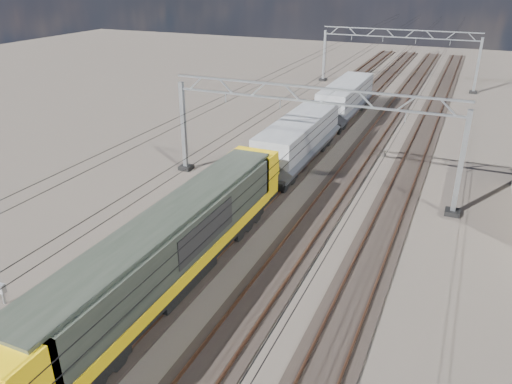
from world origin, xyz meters
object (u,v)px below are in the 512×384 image
at_px(hopper_wagon_lead, 299,138).
at_px(catenary_gantry_far, 397,56).
at_px(catenary_gantry_mid, 308,135).
at_px(hopper_wagon_mid, 346,98).
at_px(locomotive, 171,246).
at_px(trackside_cabinet, 1,289).

bearing_deg(hopper_wagon_lead, catenary_gantry_far, 86.41).
distance_m(catenary_gantry_mid, hopper_wagon_mid, 18.49).
relative_size(locomotive, trackside_cabinet, 20.38).
xyz_separation_m(hopper_wagon_lead, trackside_cabinet, (-6.44, -21.76, -1.46)).
height_order(hopper_wagon_lead, trackside_cabinet, hopper_wagon_lead).
distance_m(hopper_wagon_lead, trackside_cabinet, 22.74).
relative_size(catenary_gantry_far, trackside_cabinet, 19.22).
relative_size(hopper_wagon_mid, trackside_cabinet, 12.55).
bearing_deg(trackside_cabinet, catenary_gantry_far, 74.64).
relative_size(locomotive, hopper_wagon_mid, 1.62).
distance_m(catenary_gantry_far, hopper_wagon_mid, 17.89).
height_order(catenary_gantry_mid, hopper_wagon_lead, catenary_gantry_mid).
bearing_deg(trackside_cabinet, hopper_wagon_mid, 73.43).
distance_m(catenary_gantry_mid, catenary_gantry_far, 36.00).
relative_size(hopper_wagon_lead, hopper_wagon_mid, 1.00).
bearing_deg(catenary_gantry_mid, locomotive, -98.37).
xyz_separation_m(catenary_gantry_far, locomotive, (-2.00, -49.59, -1.58)).
distance_m(catenary_gantry_far, locomotive, 49.66).
bearing_deg(hopper_wagon_lead, trackside_cabinet, -106.49).
distance_m(hopper_wagon_lead, hopper_wagon_mid, 14.20).
bearing_deg(hopper_wagon_mid, catenary_gantry_far, 83.55).
distance_m(locomotive, trackside_cabinet, 7.77).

